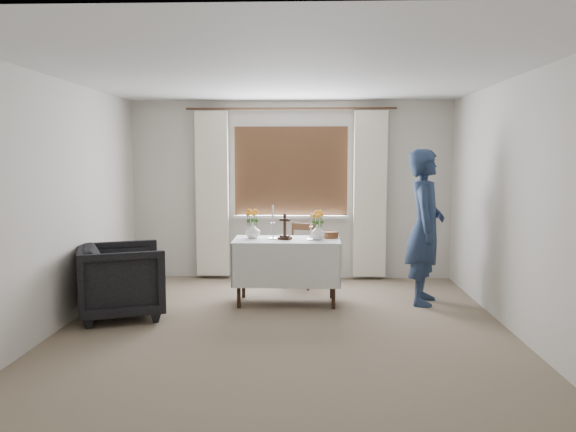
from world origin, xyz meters
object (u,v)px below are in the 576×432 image
object	(u,v)px
person	(425,227)
flower_vase_left	(253,231)
armchair	(122,280)
flower_vase_right	(318,232)
wooden_chair	(300,255)
altar_table	(287,271)
wooden_cross	(285,226)

from	to	relation	value
person	flower_vase_left	xyz separation A→B (m)	(-2.02, 0.02, -0.05)
armchair	flower_vase_right	distance (m)	2.24
person	flower_vase_right	bearing A→B (deg)	108.48
flower_vase_left	flower_vase_right	bearing A→B (deg)	-7.29
flower_vase_left	armchair	bearing A→B (deg)	-152.54
wooden_chair	armchair	world-z (taller)	wooden_chair
altar_table	armchair	distance (m)	1.86
flower_vase_left	flower_vase_right	world-z (taller)	flower_vase_left
altar_table	person	size ratio (longest dim) A/B	0.68
person	altar_table	bearing A→B (deg)	106.85
altar_table	person	xyz separation A→B (m)	(1.62, 0.06, 0.52)
wooden_cross	person	bearing A→B (deg)	25.46
wooden_chair	altar_table	bearing A→B (deg)	-81.77
altar_table	flower_vase_right	bearing A→B (deg)	-3.61
armchair	person	xyz separation A→B (m)	(3.37, 0.68, 0.51)
flower_vase_left	flower_vase_right	xyz separation A→B (m)	(0.77, -0.10, -0.00)
person	flower_vase_left	size ratio (longest dim) A/B	10.02
flower_vase_right	person	bearing A→B (deg)	3.77
person	flower_vase_right	size ratio (longest dim) A/B	10.24
altar_table	flower_vase_right	xyz separation A→B (m)	(0.36, -0.02, 0.47)
flower_vase_left	person	bearing A→B (deg)	-0.43
armchair	wooden_cross	world-z (taller)	wooden_cross
armchair	wooden_cross	distance (m)	1.91
flower_vase_right	flower_vase_left	bearing A→B (deg)	172.71
armchair	wooden_cross	bearing A→B (deg)	-91.91
altar_table	wooden_cross	size ratio (longest dim) A/B	4.04
altar_table	flower_vase_left	xyz separation A→B (m)	(-0.41, 0.08, 0.47)
wooden_chair	wooden_cross	distance (m)	1.01
person	wooden_cross	world-z (taller)	person
altar_table	person	distance (m)	1.70
wooden_chair	flower_vase_right	size ratio (longest dim) A/B	4.75
flower_vase_right	wooden_chair	bearing A→B (deg)	103.74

